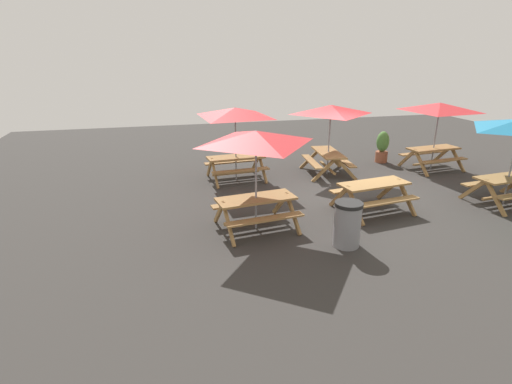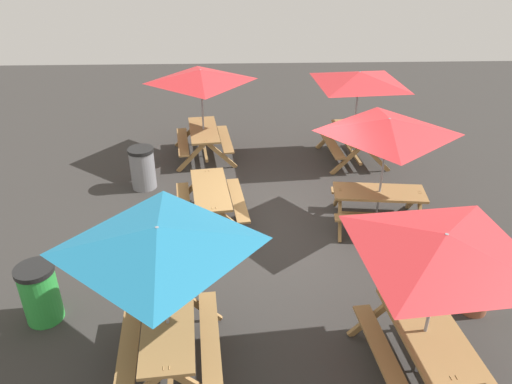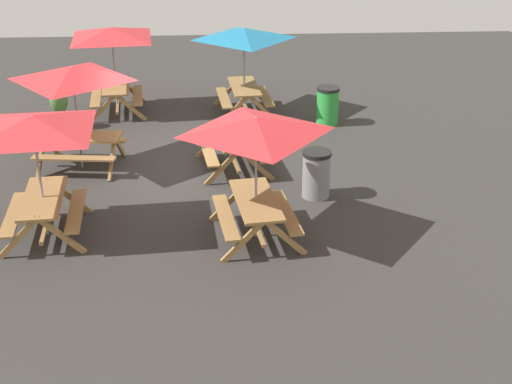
# 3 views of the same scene
# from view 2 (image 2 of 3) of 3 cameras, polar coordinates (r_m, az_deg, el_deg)

# --- Properties ---
(ground_plane) EXTENTS (25.62, 25.62, 0.00)m
(ground_plane) POSITION_cam_2_polar(r_m,az_deg,el_deg) (10.20, 3.16, -4.03)
(ground_plane) COLOR #33302D
(ground_plane) RESTS_ON ground
(picnic_table_0) EXTENTS (2.24, 2.24, 2.34)m
(picnic_table_0) POSITION_cam_2_polar(r_m,az_deg,el_deg) (12.53, -6.31, 12.35)
(picnic_table_0) COLOR olive
(picnic_table_0) RESTS_ON ground
(picnic_table_1) EXTENTS (2.18, 2.18, 2.34)m
(picnic_table_1) POSITION_cam_2_polar(r_m,az_deg,el_deg) (6.28, -10.99, -6.33)
(picnic_table_1) COLOR olive
(picnic_table_1) RESTS_ON ground
(picnic_table_2) EXTENTS (2.21, 2.21, 2.34)m
(picnic_table_2) POSITION_cam_2_polar(r_m,az_deg,el_deg) (9.68, 14.80, 6.41)
(picnic_table_2) COLOR olive
(picnic_table_2) RESTS_ON ground
(picnic_table_3) EXTENTS (2.81, 2.81, 2.34)m
(picnic_table_3) POSITION_cam_2_polar(r_m,az_deg,el_deg) (6.44, 20.51, -6.81)
(picnic_table_3) COLOR olive
(picnic_table_3) RESTS_ON ground
(picnic_table_4) EXTENTS (1.96, 1.73, 0.81)m
(picnic_table_4) POSITION_cam_2_polar(r_m,az_deg,el_deg) (10.14, -5.19, -0.59)
(picnic_table_4) COLOR olive
(picnic_table_4) RESTS_ON ground
(picnic_table_5) EXTENTS (2.82, 2.82, 2.34)m
(picnic_table_5) POSITION_cam_2_polar(r_m,az_deg,el_deg) (12.54, 11.65, 11.95)
(picnic_table_5) COLOR olive
(picnic_table_5) RESTS_ON ground
(trash_bin_gray) EXTENTS (0.59, 0.59, 0.98)m
(trash_bin_gray) POSITION_cam_2_polar(r_m,az_deg,el_deg) (11.73, -12.83, 2.70)
(trash_bin_gray) COLOR gray
(trash_bin_gray) RESTS_ON ground
(trash_bin_green) EXTENTS (0.59, 0.59, 0.98)m
(trash_bin_green) POSITION_cam_2_polar(r_m,az_deg,el_deg) (8.48, -23.46, -10.58)
(trash_bin_green) COLOR green
(trash_bin_green) RESTS_ON ground
(potted_plant_0) EXTENTS (0.45, 0.45, 1.15)m
(potted_plant_0) POSITION_cam_2_polar(r_m,az_deg,el_deg) (8.62, 24.16, -9.26)
(potted_plant_0) COLOR #935138
(potted_plant_0) RESTS_ON ground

